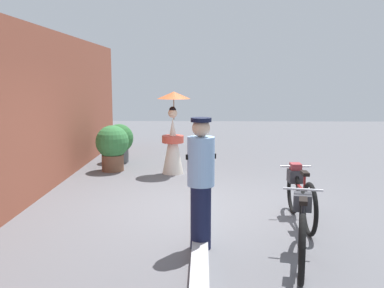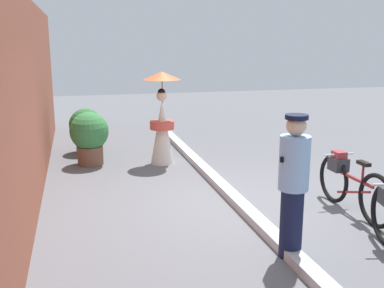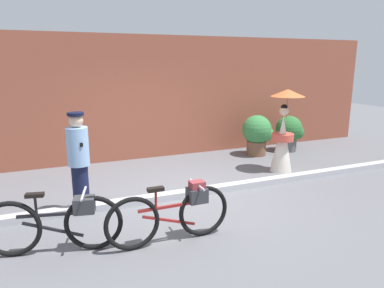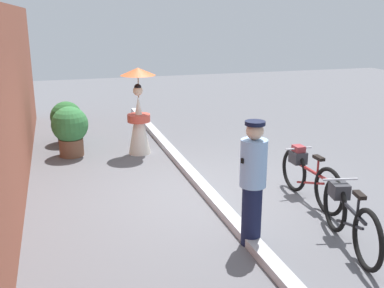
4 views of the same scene
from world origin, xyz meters
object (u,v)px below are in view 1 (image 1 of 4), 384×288
object	(u,v)px
bicycle_near_officer	(302,228)
bicycle_far_side	(300,194)
person_officer	(201,180)
potted_plant_small	(120,141)
person_with_parasol	(173,134)
potted_plant_by_door	(113,145)

from	to	relation	value
bicycle_near_officer	bicycle_far_side	xyz separation A→B (m)	(1.49, -0.30, 0.01)
person_officer	potted_plant_small	world-z (taller)	person_officer
bicycle_near_officer	potted_plant_small	xyz separation A→B (m)	(6.17, 3.29, 0.13)
bicycle_near_officer	person_officer	world-z (taller)	person_officer
person_officer	potted_plant_small	size ratio (longest dim) A/B	1.69
potted_plant_small	person_with_parasol	bearing A→B (deg)	-132.29
bicycle_near_officer	person_officer	size ratio (longest dim) A/B	1.04
bicycle_near_officer	potted_plant_by_door	world-z (taller)	potted_plant_by_door
bicycle_near_officer	potted_plant_small	world-z (taller)	potted_plant_small
person_with_parasol	bicycle_far_side	bearing A→B (deg)	-147.61
bicycle_near_officer	person_officer	xyz separation A→B (m)	(0.41, 1.18, 0.47)
bicycle_far_side	potted_plant_small	bearing A→B (deg)	37.47
bicycle_far_side	person_with_parasol	distance (m)	4.00
potted_plant_by_door	potted_plant_small	bearing A→B (deg)	2.29
bicycle_far_side	potted_plant_small	size ratio (longest dim) A/B	1.79
bicycle_near_officer	person_with_parasol	xyz separation A→B (m)	(4.84, 1.83, 0.49)
bicycle_near_officer	potted_plant_small	distance (m)	6.99
bicycle_near_officer	person_with_parasol	bearing A→B (deg)	20.66
person_officer	potted_plant_by_door	xyz separation A→B (m)	(4.70, 2.07, -0.29)
bicycle_far_side	potted_plant_small	world-z (taller)	potted_plant_small
bicycle_far_side	person_officer	bearing A→B (deg)	126.17
bicycle_near_officer	person_with_parasol	size ratio (longest dim) A/B	0.94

